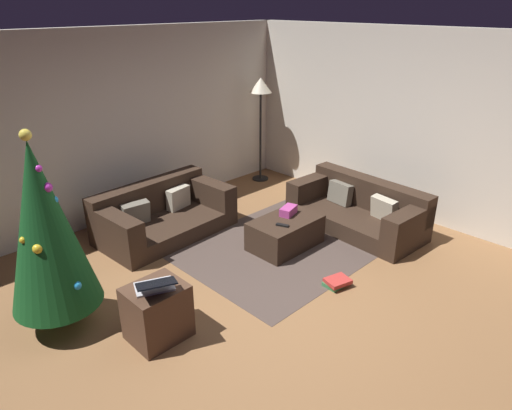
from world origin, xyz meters
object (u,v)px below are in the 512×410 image
Objects in this scene: ottoman at (285,233)px; gift_box at (288,211)px; couch_right at (359,209)px; side_table at (157,312)px; couch_left at (161,214)px; book_stack at (337,282)px; tv_remote at (282,225)px; christmas_tree at (44,227)px; laptop at (155,286)px; corner_lamp at (261,94)px.

ottoman is 0.29m from gift_box.
couch_right is 3.48× the size of side_table.
couch_left reaches higher than book_stack.
side_table reaches higher than tv_remote.
couch_right is 1.20m from ottoman.
book_stack is at bearing -110.65° from gift_box.
christmas_tree is 3.59× the size of side_table.
laptop is at bearing -113.53° from side_table.
couch_right reaches higher than gift_box.
couch_right is 2.08× the size of ottoman.
side_table is (0.56, -0.80, -0.79)m from christmas_tree.
couch_right is 1.59m from book_stack.
tv_remote is (0.72, -1.55, 0.13)m from couch_left.
couch_right is 1.11m from gift_box.
book_stack is (-0.28, -1.01, -0.14)m from ottoman.
gift_box is at bearing 11.54° from laptop.
gift_box is at bearing 7.93° from tv_remote.
christmas_tree is at bearing 172.31° from gift_box.
christmas_tree is 4.04× the size of laptop.
corner_lamp is (1.68, 2.04, 1.11)m from tv_remote.
laptop is at bearing 94.29° from couch_right.
laptop is (-2.16, -0.39, 0.41)m from ottoman.
couch_right is 1.07× the size of corner_lamp.
ottoman is 2.17m from side_table.
laptop is at bearing -168.46° from gift_box.
ottoman is 2.99× the size of book_stack.
tv_remote is at bearing 83.06° from couch_right.
christmas_tree reaches higher than book_stack.
side_table is at bearing -147.93° from corner_lamp.
gift_box reaches higher than ottoman.
couch_right reaches higher than tv_remote.
ottoman is 0.28m from tv_remote.
tv_remote is at bearing -149.94° from ottoman.
tv_remote is 2.87m from corner_lamp.
side_table is (-2.14, -0.34, 0.08)m from ottoman.
gift_box is at bearing 71.20° from couch_right.
book_stack is 0.17× the size of corner_lamp.
couch_left is 11.29× the size of tv_remote.
side_table is (-3.29, -0.01, 0.01)m from couch_right.
couch_left is 2.22m from christmas_tree.
book_stack is at bearing 100.85° from couch_left.
christmas_tree is at bearing -160.57° from corner_lamp.
gift_box is 0.53× the size of laptop.
side_table is 1.78× the size of book_stack.
laptop is (0.54, -0.85, -0.46)m from christmas_tree.
christmas_tree is (-2.84, 0.38, 0.63)m from gift_box.
gift_box is (-1.01, 0.41, 0.17)m from couch_right.
side_table is at bearing -170.93° from ottoman.
gift_box is 0.13× the size of christmas_tree.
laptop reaches higher than side_table.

